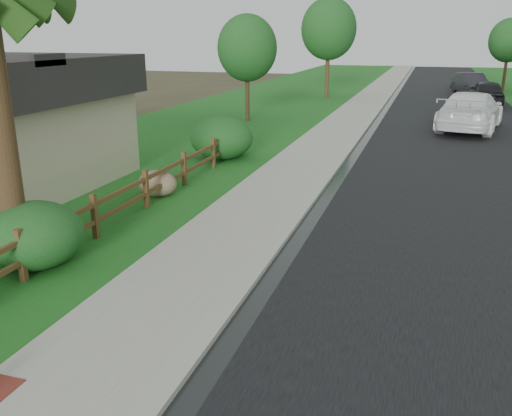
% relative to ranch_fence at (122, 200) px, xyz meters
% --- Properties ---
extents(road, '(8.00, 90.00, 0.02)m').
position_rel_ranch_fence_xyz_m(road, '(8.20, 28.60, -0.61)').
color(road, black).
rests_on(road, ground).
extents(curb, '(0.40, 90.00, 0.12)m').
position_rel_ranch_fence_xyz_m(curb, '(4.00, 28.60, -0.56)').
color(curb, gray).
rests_on(curb, ground).
extents(wet_gutter, '(0.50, 90.00, 0.00)m').
position_rel_ranch_fence_xyz_m(wet_gutter, '(4.35, 28.60, -0.60)').
color(wet_gutter, black).
rests_on(wet_gutter, road).
extents(sidewalk, '(2.20, 90.00, 0.10)m').
position_rel_ranch_fence_xyz_m(sidewalk, '(2.70, 28.60, -0.57)').
color(sidewalk, gray).
rests_on(sidewalk, ground).
extents(grass_strip, '(1.60, 90.00, 0.06)m').
position_rel_ranch_fence_xyz_m(grass_strip, '(0.80, 28.60, -0.59)').
color(grass_strip, '#17531A').
rests_on(grass_strip, ground).
extents(lawn_near, '(9.00, 90.00, 0.04)m').
position_rel_ranch_fence_xyz_m(lawn_near, '(-4.40, 28.60, -0.60)').
color(lawn_near, '#17531A').
rests_on(lawn_near, ground).
extents(ranch_fence, '(0.12, 16.92, 1.10)m').
position_rel_ranch_fence_xyz_m(ranch_fence, '(0.00, 0.00, 0.00)').
color(ranch_fence, '#50311A').
rests_on(ranch_fence, ground).
extents(white_suv, '(3.73, 6.79, 1.86)m').
position_rel_ranch_fence_xyz_m(white_suv, '(8.94, 17.25, 0.33)').
color(white_suv, white).
rests_on(white_suv, road).
extents(dark_car_mid, '(1.99, 4.84, 1.64)m').
position_rel_ranch_fence_xyz_m(dark_car_mid, '(10.54, 27.93, 0.22)').
color(dark_car_mid, black).
rests_on(dark_car_mid, road).
extents(dark_car_far, '(3.03, 5.23, 1.63)m').
position_rel_ranch_fence_xyz_m(dark_car_far, '(9.94, 34.86, 0.22)').
color(dark_car_far, black).
rests_on(dark_car_far, road).
extents(boulder, '(1.34, 1.13, 0.78)m').
position_rel_ranch_fence_xyz_m(boulder, '(-0.30, 2.40, -0.23)').
color(boulder, brown).
rests_on(boulder, ground).
extents(shrub_b, '(2.35, 2.35, 1.35)m').
position_rel_ranch_fence_xyz_m(shrub_b, '(-0.30, -2.84, 0.06)').
color(shrub_b, '#194217').
rests_on(shrub_b, ground).
extents(shrub_d, '(3.06, 3.06, 1.60)m').
position_rel_ranch_fence_xyz_m(shrub_d, '(-0.30, 7.60, 0.18)').
color(shrub_d, '#194217').
rests_on(shrub_d, ground).
extents(tree_near_left, '(3.13, 3.13, 5.55)m').
position_rel_ranch_fence_xyz_m(tree_near_left, '(-2.34, 16.74, 3.20)').
color(tree_near_left, '#372016').
rests_on(tree_near_left, ground).
extents(tree_mid_left, '(3.93, 3.93, 7.03)m').
position_rel_ranch_fence_xyz_m(tree_mid_left, '(-0.30, 29.01, 4.24)').
color(tree_mid_left, '#372016').
rests_on(tree_mid_left, ground).
extents(tree_far_right, '(3.13, 3.13, 5.76)m').
position_rel_ranch_fence_xyz_m(tree_far_right, '(12.60, 37.88, 3.41)').
color(tree_far_right, '#372016').
rests_on(tree_far_right, ground).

